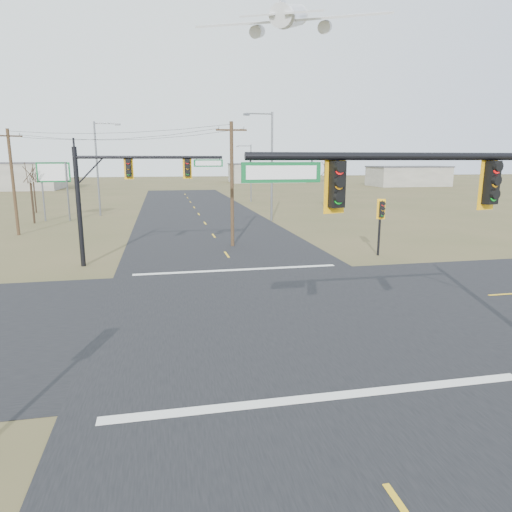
% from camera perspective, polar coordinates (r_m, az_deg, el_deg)
% --- Properties ---
extents(ground, '(320.00, 320.00, 0.00)m').
position_cam_1_polar(ground, '(19.85, 1.16, -6.86)').
color(ground, brown).
rests_on(ground, ground).
extents(road_ew, '(160.00, 14.00, 0.02)m').
position_cam_1_polar(road_ew, '(19.84, 1.16, -6.83)').
color(road_ew, black).
rests_on(road_ew, ground).
extents(road_ns, '(14.00, 160.00, 0.02)m').
position_cam_1_polar(road_ns, '(19.84, 1.16, -6.83)').
color(road_ns, black).
rests_on(road_ns, ground).
extents(stop_bar_near, '(12.00, 0.40, 0.01)m').
position_cam_1_polar(stop_bar_near, '(13.23, 8.65, -17.00)').
color(stop_bar_near, silver).
rests_on(stop_bar_near, road_ns).
extents(stop_bar_far, '(12.00, 0.40, 0.01)m').
position_cam_1_polar(stop_bar_far, '(26.92, -2.35, -1.73)').
color(stop_bar_far, silver).
rests_on(stop_bar_far, road_ns).
extents(mast_arm_near, '(10.34, 0.53, 7.08)m').
position_cam_1_polar(mast_arm_near, '(12.90, 27.99, 5.02)').
color(mast_arm_near, black).
rests_on(mast_arm_near, ground).
extents(mast_arm_far, '(8.84, 0.42, 7.13)m').
position_cam_1_polar(mast_arm_far, '(28.90, -15.64, 9.06)').
color(mast_arm_far, black).
rests_on(mast_arm_far, ground).
extents(pedestal_signal_ne, '(0.67, 0.59, 3.87)m').
position_cam_1_polar(pedestal_signal_ne, '(31.60, 15.39, 5.12)').
color(pedestal_signal_ne, black).
rests_on(pedestal_signal_ne, ground).
extents(utility_pole_near, '(2.22, 0.28, 9.07)m').
position_cam_1_polar(utility_pole_near, '(33.86, -3.03, 9.12)').
color(utility_pole_near, '#49331F').
rests_on(utility_pole_near, ground).
extents(utility_pole_far, '(2.06, 0.95, 8.91)m').
position_cam_1_polar(utility_pole_far, '(44.12, -28.11, 8.31)').
color(utility_pole_far, '#49331F').
rests_on(utility_pole_far, ground).
extents(highway_sign, '(3.24, 0.50, 6.10)m').
position_cam_1_polar(highway_sign, '(52.59, -23.91, 8.70)').
color(highway_sign, slate).
rests_on(highway_sign, ground).
extents(streetlight_a, '(3.12, 0.47, 11.13)m').
position_cam_1_polar(streetlight_a, '(48.31, 1.71, 11.80)').
color(streetlight_a, slate).
rests_on(streetlight_a, ground).
extents(streetlight_b, '(2.40, 0.28, 8.59)m').
position_cam_1_polar(streetlight_b, '(70.68, -0.79, 10.70)').
color(streetlight_b, slate).
rests_on(streetlight_b, ground).
extents(streetlight_c, '(2.95, 0.39, 10.55)m').
position_cam_1_polar(streetlight_c, '(55.70, -19.03, 10.86)').
color(streetlight_c, slate).
rests_on(streetlight_c, ground).
extents(bare_tree_a, '(3.44, 3.44, 6.45)m').
position_cam_1_polar(bare_tree_a, '(51.51, -26.46, 9.31)').
color(bare_tree_a, black).
rests_on(bare_tree_a, ground).
extents(bare_tree_b, '(2.88, 2.88, 5.69)m').
position_cam_1_polar(bare_tree_b, '(61.77, -26.14, 9.06)').
color(bare_tree_b, black).
rests_on(bare_tree_b, ground).
extents(bare_tree_c, '(3.79, 3.79, 6.93)m').
position_cam_1_polar(bare_tree_c, '(59.82, 8.85, 10.92)').
color(bare_tree_c, black).
rests_on(bare_tree_c, ground).
extents(bare_tree_d, '(3.26, 3.26, 6.79)m').
position_cam_1_polar(bare_tree_d, '(68.53, 9.48, 11.05)').
color(bare_tree_d, black).
rests_on(bare_tree_d, ground).
extents(warehouse_mid, '(20.00, 12.00, 5.00)m').
position_cam_1_polar(warehouse_mid, '(131.65, 1.26, 10.29)').
color(warehouse_mid, '#ACA799').
rests_on(warehouse_mid, ground).
extents(warehouse_right, '(18.00, 10.00, 4.50)m').
position_cam_1_polar(warehouse_right, '(119.13, 18.48, 9.39)').
color(warehouse_right, '#ACA799').
rests_on(warehouse_right, ground).
extents(jet_airliner, '(29.06, 29.83, 15.16)m').
position_cam_1_polar(jet_airliner, '(87.61, 4.34, 27.73)').
color(jet_airliner, silver).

